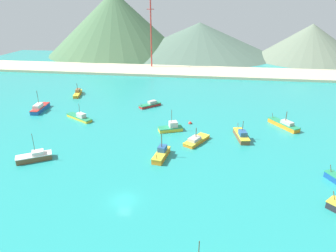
# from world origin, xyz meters

# --- Properties ---
(ground) EXTENTS (260.00, 280.00, 0.50)m
(ground) POSITION_xyz_m (0.00, 30.00, -0.25)
(ground) COLOR teal
(fishing_boat_0) EXTENTS (4.27, 9.76, 4.61)m
(fishing_boat_0) POSITION_xyz_m (-36.85, 62.48, 0.79)
(fishing_boat_0) COLOR orange
(fishing_boat_0) RESTS_ON ground
(fishing_boat_1) EXTENTS (3.66, 10.22, 7.05)m
(fishing_boat_1) POSITION_xyz_m (-41.78, 43.30, 1.01)
(fishing_boat_1) COLOR #1E5BA8
(fishing_boat_1) RESTS_ON ground
(fishing_boat_3) EXTENTS (7.39, 5.21, 6.39)m
(fishing_boat_3) POSITION_xyz_m (4.40, 33.07, 0.94)
(fishing_boat_3) COLOR gold
(fishing_boat_3) RESTS_ON ground
(fishing_boat_4) EXTENTS (10.12, 7.30, 5.28)m
(fishing_boat_4) POSITION_xyz_m (-25.20, 37.72, 0.73)
(fishing_boat_4) COLOR gold
(fishing_boat_4) RESTS_ON ground
(fishing_boat_6) EXTENTS (6.86, 8.95, 4.23)m
(fishing_boat_6) POSITION_xyz_m (11.94, 26.41, 0.66)
(fishing_boat_6) COLOR orange
(fishing_boat_6) RESTS_ON ground
(fishing_boat_7) EXTENTS (8.01, 6.23, 6.69)m
(fishing_boat_7) POSITION_xyz_m (-24.71, 11.70, 0.87)
(fishing_boat_7) COLOR brown
(fishing_boat_7) RESTS_ON ground
(fishing_boat_8) EXTENTS (3.91, 9.03, 5.23)m
(fishing_boat_8) POSITION_xyz_m (23.85, 30.48, 0.93)
(fishing_boat_8) COLOR brown
(fishing_boat_8) RESTS_ON ground
(fishing_boat_9) EXTENTS (7.41, 7.44, 1.96)m
(fishing_boat_9) POSITION_xyz_m (-5.63, 53.03, 0.70)
(fishing_boat_9) COLOR red
(fishing_boat_9) RESTS_ON ground
(fishing_boat_12) EXTENTS (7.85, 10.06, 4.99)m
(fishing_boat_12) POSITION_xyz_m (36.92, 40.32, 0.87)
(fishing_boat_12) COLOR orange
(fishing_boat_12) RESTS_ON ground
(fishing_boat_13) EXTENTS (3.50, 7.78, 5.99)m
(fishing_boat_13) POSITION_xyz_m (4.24, 17.13, 0.95)
(fishing_boat_13) COLOR orange
(fishing_boat_13) RESTS_ON ground
(buoy_0) EXTENTS (1.05, 1.05, 1.05)m
(buoy_0) POSITION_xyz_m (9.45, 39.01, 0.18)
(buoy_0) COLOR red
(buoy_0) RESTS_ON ground
(beach_strip) EXTENTS (247.00, 24.63, 1.20)m
(beach_strip) POSITION_xyz_m (0.00, 109.42, 0.60)
(beach_strip) COLOR beige
(beach_strip) RESTS_ON ground
(hill_west) EXTENTS (93.95, 93.95, 41.46)m
(hill_west) POSITION_xyz_m (-53.03, 166.18, 20.73)
(hill_west) COLOR #476B47
(hill_west) RESTS_ON ground
(hill_central) EXTENTS (101.60, 101.60, 21.41)m
(hill_central) POSITION_xyz_m (6.12, 168.78, 10.71)
(hill_central) COLOR #4C6656
(hill_central) RESTS_ON ground
(hill_east) EXTENTS (67.11, 67.11, 21.88)m
(hill_east) POSITION_xyz_m (76.17, 157.97, 10.94)
(hill_east) COLOR #60705B
(hill_east) RESTS_ON ground
(radio_tower) EXTENTS (3.75, 3.00, 37.46)m
(radio_tower) POSITION_xyz_m (-17.56, 116.32, 19.10)
(radio_tower) COLOR #B7332D
(radio_tower) RESTS_ON ground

